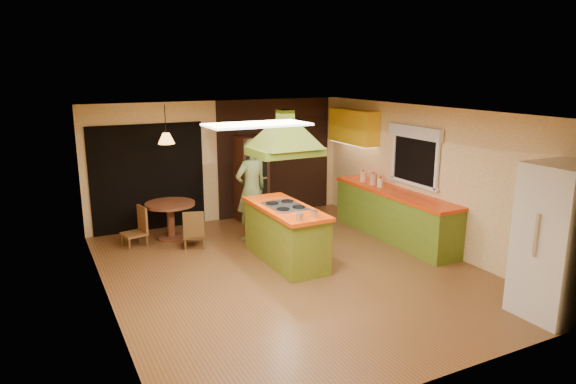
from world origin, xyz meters
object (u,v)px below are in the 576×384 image
dining_table (170,214)px  kitchen_island (285,234)px  canister_large (373,179)px  refrigerator (558,241)px  wall_oven (251,178)px  man (251,190)px

dining_table → kitchen_island: bearing=-55.2°
kitchen_island → canister_large: 2.48m
refrigerator → wall_oven: 6.03m
man → wall_oven: size_ratio=1.07×
kitchen_island → refrigerator: bearing=-56.1°
kitchen_island → wall_oven: wall_oven is taller
kitchen_island → refrigerator: 3.98m
man → dining_table: man is taller
kitchen_island → man: man is taller
man → wall_oven: bearing=-128.0°
wall_oven → canister_large: 2.54m
canister_large → man: bearing=167.1°
kitchen_island → man: (-0.05, 1.29, 0.47)m
wall_oven → canister_large: bearing=-45.1°
man → canister_large: (2.35, -0.54, 0.08)m
man → wall_oven: (0.50, 1.20, -0.06)m
kitchen_island → wall_oven: bearing=79.6°
kitchen_island → canister_large: (2.30, 0.75, 0.55)m
wall_oven → kitchen_island: bearing=-102.1°
kitchen_island → wall_oven: (0.45, 2.49, 0.42)m
refrigerator → dining_table: size_ratio=2.16×
man → dining_table: bearing=-43.4°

